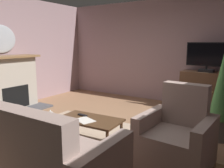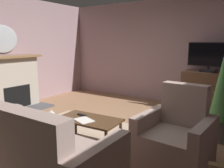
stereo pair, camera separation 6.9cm
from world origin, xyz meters
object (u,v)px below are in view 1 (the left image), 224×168
object	(u,v)px
armchair_in_far_corner	(177,139)
potted_plant_leafy_by_curtain	(222,91)
tv_cabinet	(205,92)
coffee_table	(90,122)
fireplace	(11,84)
television	(207,56)
tv_remote	(82,115)
sofa_floral	(34,156)
wall_mirror_oval	(1,39)
folded_newspaper	(85,120)
cat	(51,116)

from	to	relation	value
armchair_in_far_corner	potted_plant_leafy_by_curtain	xyz separation A→B (m)	(0.37, 1.08, 0.49)
tv_cabinet	coffee_table	distance (m)	3.15
tv_cabinet	fireplace	bearing A→B (deg)	-147.76
television	tv_remote	xyz separation A→B (m)	(-1.31, -2.83, -0.84)
coffee_table	tv_remote	distance (m)	0.21
tv_remote	armchair_in_far_corner	xyz separation A→B (m)	(1.51, 0.11, -0.09)
fireplace	sofa_floral	world-z (taller)	fireplace
tv_cabinet	coffee_table	bearing A→B (deg)	-110.90
coffee_table	sofa_floral	distance (m)	1.15
tv_remote	sofa_floral	bearing A→B (deg)	-73.13
coffee_table	wall_mirror_oval	bearing A→B (deg)	170.27
coffee_table	folded_newspaper	distance (m)	0.11
tv_remote	potted_plant_leafy_by_curtain	world-z (taller)	potted_plant_leafy_by_curtain
fireplace	sofa_floral	distance (m)	3.30
television	potted_plant_leafy_by_curtain	world-z (taller)	television
tv_remote	armchair_in_far_corner	bearing A→B (deg)	7.47
coffee_table	potted_plant_leafy_by_curtain	xyz separation A→B (m)	(1.68, 1.25, 0.46)
tv_cabinet	cat	xyz separation A→B (m)	(-2.51, -2.47, -0.35)
tv_remote	folded_newspaper	xyz separation A→B (m)	(0.18, -0.16, -0.01)
folded_newspaper	armchair_in_far_corner	world-z (taller)	armchair_in_far_corner
tv_cabinet	television	world-z (taller)	television
armchair_in_far_corner	potted_plant_leafy_by_curtain	world-z (taller)	potted_plant_leafy_by_curtain
fireplace	tv_remote	world-z (taller)	fireplace
television	sofa_floral	xyz separation A→B (m)	(-1.02, -4.04, -0.94)
coffee_table	sofa_floral	world-z (taller)	sofa_floral
wall_mirror_oval	television	bearing A→B (deg)	30.11
folded_newspaper	cat	bearing A→B (deg)	176.60
tv_remote	potted_plant_leafy_by_curtain	distance (m)	2.26
television	fireplace	bearing A→B (deg)	-148.33
potted_plant_leafy_by_curtain	tv_remote	bearing A→B (deg)	-147.48
cat	sofa_floral	bearing A→B (deg)	-47.42
folded_newspaper	potted_plant_leafy_by_curtain	world-z (taller)	potted_plant_leafy_by_curtain
television	armchair_in_far_corner	bearing A→B (deg)	-85.98
fireplace	television	bearing A→B (deg)	31.67
wall_mirror_oval	tv_remote	world-z (taller)	wall_mirror_oval
wall_mirror_oval	cat	distance (m)	2.24
armchair_in_far_corner	tv_cabinet	bearing A→B (deg)	93.94
tv_remote	folded_newspaper	bearing A→B (deg)	-38.64
folded_newspaper	cat	xyz separation A→B (m)	(-1.38, 0.58, -0.34)
fireplace	television	distance (m)	4.58
television	armchair_in_far_corner	world-z (taller)	television
wall_mirror_oval	armchair_in_far_corner	world-z (taller)	wall_mirror_oval
fireplace	tv_cabinet	world-z (taller)	fireplace
folded_newspaper	fireplace	bearing A→B (deg)	-173.26
fireplace	tv_remote	size ratio (longest dim) A/B	8.32
fireplace	wall_mirror_oval	world-z (taller)	wall_mirror_oval
tv_cabinet	folded_newspaper	size ratio (longest dim) A/B	3.67
tv_cabinet	television	distance (m)	0.84
fireplace	folded_newspaper	distance (m)	2.79
tv_cabinet	wall_mirror_oval	bearing A→B (deg)	-149.34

